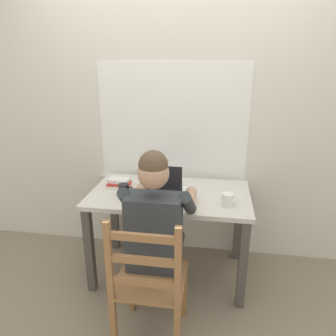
% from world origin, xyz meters
% --- Properties ---
extents(ground_plane, '(8.00, 8.00, 0.00)m').
position_xyz_m(ground_plane, '(0.00, 0.00, 0.00)').
color(ground_plane, gray).
extents(back_wall, '(6.00, 0.08, 2.60)m').
position_xyz_m(back_wall, '(-0.00, 0.43, 1.30)').
color(back_wall, silver).
rests_on(back_wall, ground).
extents(desk, '(1.24, 0.70, 0.74)m').
position_xyz_m(desk, '(0.00, 0.00, 0.63)').
color(desk, beige).
rests_on(desk, ground).
extents(seated_person, '(0.50, 0.60, 1.23)m').
position_xyz_m(seated_person, '(-0.02, -0.43, 0.67)').
color(seated_person, '#33383D').
rests_on(seated_person, ground).
extents(wooden_chair, '(0.42, 0.42, 0.92)m').
position_xyz_m(wooden_chair, '(-0.02, -0.71, 0.45)').
color(wooden_chair, olive).
rests_on(wooden_chair, ground).
extents(laptop, '(0.33, 0.28, 0.23)m').
position_xyz_m(laptop, '(-0.07, -0.11, 0.79)').
color(laptop, '#232328').
rests_on(laptop, desk).
extents(computer_mouse, '(0.06, 0.10, 0.03)m').
position_xyz_m(computer_mouse, '(0.18, -0.17, 0.76)').
color(computer_mouse, '#232328').
rests_on(computer_mouse, desk).
extents(coffee_mug_white, '(0.12, 0.08, 0.09)m').
position_xyz_m(coffee_mug_white, '(0.44, -0.17, 0.78)').
color(coffee_mug_white, white).
rests_on(coffee_mug_white, desk).
extents(coffee_mug_dark, '(0.12, 0.08, 0.10)m').
position_xyz_m(coffee_mug_dark, '(-0.33, -0.11, 0.79)').
color(coffee_mug_dark, black).
rests_on(coffee_mug_dark, desk).
extents(book_stack_main, '(0.20, 0.14, 0.07)m').
position_xyz_m(book_stack_main, '(-0.43, 0.05, 0.77)').
color(book_stack_main, white).
rests_on(book_stack_main, desk).
extents(paper_pile_near_laptop, '(0.24, 0.18, 0.01)m').
position_xyz_m(paper_pile_near_laptop, '(0.09, -0.11, 0.74)').
color(paper_pile_near_laptop, white).
rests_on(paper_pile_near_laptop, desk).
extents(paper_pile_back_corner, '(0.22, 0.20, 0.01)m').
position_xyz_m(paper_pile_back_corner, '(0.05, 0.07, 0.74)').
color(paper_pile_back_corner, white).
rests_on(paper_pile_back_corner, desk).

